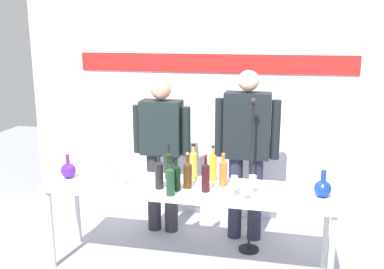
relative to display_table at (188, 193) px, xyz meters
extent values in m
plane|color=#989CA4|center=(0.00, 0.00, -0.71)|extent=(10.00, 10.00, 0.00)
cube|color=silver|center=(0.00, 1.26, 0.79)|extent=(4.32, 0.10, 3.00)
cube|color=red|center=(0.00, 1.20, 1.03)|extent=(3.02, 0.01, 0.20)
cube|color=white|center=(0.00, 0.00, 0.04)|extent=(2.51, 0.61, 0.04)
cylinder|color=silver|center=(-1.20, -0.26, -0.35)|extent=(0.05, 0.05, 0.73)
cylinder|color=silver|center=(1.20, -0.26, -0.35)|extent=(0.05, 0.05, 0.73)
cylinder|color=silver|center=(-1.20, 0.26, -0.35)|extent=(0.05, 0.05, 0.73)
cylinder|color=silver|center=(1.20, 0.26, -0.35)|extent=(0.05, 0.05, 0.73)
sphere|color=#531F90|center=(-1.12, -0.01, 0.13)|extent=(0.14, 0.14, 0.14)
cylinder|color=#531F90|center=(-1.12, -0.01, 0.24)|extent=(0.03, 0.03, 0.09)
sphere|color=#14359C|center=(1.12, -0.01, 0.13)|extent=(0.14, 0.14, 0.14)
cylinder|color=#14359C|center=(1.12, -0.01, 0.24)|extent=(0.04, 0.04, 0.10)
cylinder|color=#2C2B34|center=(-0.53, 0.69, -0.29)|extent=(0.14, 0.14, 0.85)
cylinder|color=#2C2B34|center=(-0.34, 0.69, -0.29)|extent=(0.14, 0.14, 0.85)
cube|color=black|center=(-0.43, 0.69, 0.41)|extent=(0.41, 0.22, 0.55)
cylinder|color=black|center=(-0.69, 0.69, 0.39)|extent=(0.09, 0.09, 0.50)
cylinder|color=black|center=(-0.18, 0.69, 0.39)|extent=(0.09, 0.09, 0.50)
sphere|color=#E1A483|center=(-0.43, 0.69, 0.81)|extent=(0.21, 0.21, 0.21)
cylinder|color=#262A3E|center=(0.33, 0.69, -0.28)|extent=(0.14, 0.14, 0.87)
cylinder|color=#262A3E|center=(0.53, 0.69, -0.28)|extent=(0.14, 0.14, 0.87)
cube|color=black|center=(0.43, 0.69, 0.48)|extent=(0.44, 0.22, 0.64)
cylinder|color=black|center=(0.16, 0.69, 0.44)|extent=(0.09, 0.09, 0.58)
cylinder|color=black|center=(0.71, 0.69, 0.44)|extent=(0.09, 0.09, 0.58)
sphere|color=beige|center=(0.43, 0.69, 0.91)|extent=(0.20, 0.20, 0.20)
cylinder|color=gold|center=(0.00, 0.21, 0.18)|extent=(0.07, 0.07, 0.23)
cone|color=gold|center=(0.00, 0.21, 0.31)|extent=(0.07, 0.07, 0.03)
cylinder|color=gold|center=(0.00, 0.21, 0.33)|extent=(0.03, 0.03, 0.07)
cylinder|color=black|center=(0.00, 0.21, 0.38)|extent=(0.03, 0.03, 0.02)
cylinder|color=#1C3E27|center=(-0.10, -0.23, 0.17)|extent=(0.07, 0.07, 0.22)
cone|color=#1C3E27|center=(-0.10, -0.23, 0.29)|extent=(0.07, 0.07, 0.03)
cylinder|color=#1C3E27|center=(-0.10, -0.23, 0.31)|extent=(0.02, 0.02, 0.06)
cylinder|color=black|center=(-0.10, -0.23, 0.35)|extent=(0.03, 0.03, 0.02)
cylinder|color=black|center=(-0.08, -0.11, 0.16)|extent=(0.07, 0.07, 0.20)
cone|color=black|center=(-0.08, -0.11, 0.27)|extent=(0.07, 0.07, 0.03)
cylinder|color=black|center=(-0.08, -0.11, 0.30)|extent=(0.02, 0.02, 0.07)
cylinder|color=black|center=(-0.08, -0.11, 0.34)|extent=(0.03, 0.03, 0.02)
cylinder|color=black|center=(-0.22, 0.17, 0.17)|extent=(0.07, 0.07, 0.23)
cone|color=black|center=(-0.22, 0.17, 0.30)|extent=(0.07, 0.07, 0.03)
cylinder|color=black|center=(-0.22, 0.17, 0.32)|extent=(0.02, 0.02, 0.07)
cylinder|color=black|center=(-0.22, 0.17, 0.37)|extent=(0.03, 0.03, 0.02)
cylinder|color=#462C12|center=(0.00, -0.03, 0.16)|extent=(0.08, 0.08, 0.21)
cone|color=#462C12|center=(0.00, -0.03, 0.28)|extent=(0.08, 0.08, 0.03)
cylinder|color=#462C12|center=(0.00, -0.03, 0.31)|extent=(0.02, 0.02, 0.09)
cylinder|color=gold|center=(0.00, -0.03, 0.37)|extent=(0.03, 0.03, 0.02)
cylinder|color=#361118|center=(0.17, -0.09, 0.17)|extent=(0.07, 0.07, 0.23)
cone|color=#361118|center=(0.17, -0.09, 0.30)|extent=(0.07, 0.07, 0.03)
cylinder|color=#361118|center=(0.17, -0.09, 0.33)|extent=(0.02, 0.02, 0.08)
cylinder|color=#AC2515|center=(0.17, -0.09, 0.37)|extent=(0.03, 0.03, 0.02)
cylinder|color=black|center=(-0.23, -0.10, 0.17)|extent=(0.07, 0.07, 0.22)
cone|color=black|center=(-0.23, -0.10, 0.29)|extent=(0.07, 0.07, 0.03)
cylinder|color=black|center=(-0.23, -0.10, 0.31)|extent=(0.03, 0.03, 0.06)
cylinder|color=black|center=(-0.23, -0.10, 0.35)|extent=(0.03, 0.03, 0.02)
cylinder|color=gold|center=(0.18, 0.21, 0.17)|extent=(0.07, 0.07, 0.23)
cone|color=gold|center=(0.18, 0.21, 0.30)|extent=(0.07, 0.07, 0.03)
cylinder|color=gold|center=(0.18, 0.21, 0.33)|extent=(0.02, 0.02, 0.08)
cylinder|color=black|center=(0.18, 0.21, 0.37)|extent=(0.03, 0.03, 0.02)
cylinder|color=#C86827|center=(0.29, 0.08, 0.17)|extent=(0.07, 0.07, 0.21)
cone|color=#C86827|center=(0.29, 0.08, 0.28)|extent=(0.07, 0.07, 0.03)
cylinder|color=#C86827|center=(0.29, 0.08, 0.30)|extent=(0.03, 0.03, 0.07)
cylinder|color=gold|center=(0.29, 0.08, 0.35)|extent=(0.03, 0.03, 0.02)
cylinder|color=white|center=(-0.68, 0.01, 0.06)|extent=(0.06, 0.06, 0.00)
cylinder|color=white|center=(-0.68, 0.01, 0.10)|extent=(0.01, 0.01, 0.07)
cylinder|color=white|center=(-0.68, 0.01, 0.18)|extent=(0.06, 0.06, 0.08)
cylinder|color=white|center=(-0.76, 0.03, 0.06)|extent=(0.06, 0.06, 0.00)
cylinder|color=white|center=(-0.76, 0.03, 0.10)|extent=(0.01, 0.01, 0.07)
cylinder|color=white|center=(-0.76, 0.03, 0.18)|extent=(0.06, 0.06, 0.08)
cylinder|color=white|center=(-0.57, -0.11, 0.06)|extent=(0.05, 0.05, 0.00)
cylinder|color=white|center=(-0.57, -0.11, 0.10)|extent=(0.01, 0.01, 0.08)
cylinder|color=white|center=(-0.57, -0.11, 0.17)|extent=(0.06, 0.06, 0.07)
cylinder|color=white|center=(0.56, -0.06, 0.06)|extent=(0.06, 0.06, 0.00)
cylinder|color=white|center=(0.56, -0.06, 0.10)|extent=(0.01, 0.01, 0.07)
cylinder|color=white|center=(0.56, -0.06, 0.18)|extent=(0.06, 0.06, 0.08)
cylinder|color=white|center=(0.51, -0.22, 0.06)|extent=(0.06, 0.06, 0.00)
cylinder|color=white|center=(0.51, -0.22, 0.09)|extent=(0.01, 0.01, 0.06)
cylinder|color=white|center=(0.51, -0.22, 0.16)|extent=(0.06, 0.06, 0.08)
cylinder|color=white|center=(0.40, -0.06, 0.06)|extent=(0.06, 0.06, 0.00)
cylinder|color=white|center=(0.40, -0.06, 0.09)|extent=(0.01, 0.01, 0.06)
cylinder|color=white|center=(0.40, -0.06, 0.16)|extent=(0.06, 0.06, 0.08)
cylinder|color=white|center=(0.42, -0.17, 0.06)|extent=(0.06, 0.06, 0.00)
cylinder|color=white|center=(0.42, -0.17, 0.10)|extent=(0.01, 0.01, 0.07)
cylinder|color=white|center=(0.42, -0.17, 0.18)|extent=(0.06, 0.06, 0.09)
cylinder|color=black|center=(0.51, 0.43, -0.70)|extent=(0.20, 0.20, 0.02)
cylinder|color=black|center=(0.51, 0.43, 0.01)|extent=(0.02, 0.02, 1.44)
sphere|color=#232328|center=(0.51, 0.43, 0.76)|extent=(0.06, 0.06, 0.06)
camera|label=1|loc=(0.79, -3.52, 1.40)|focal=41.26mm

